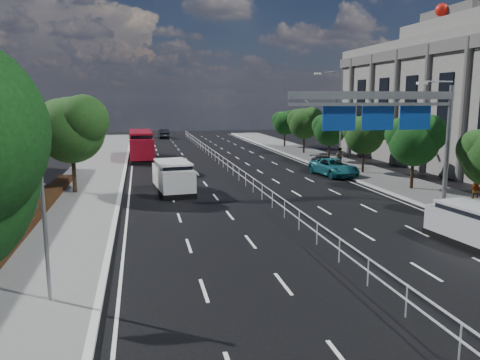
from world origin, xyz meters
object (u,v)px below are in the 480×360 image
object	(u,v)px
near_car_dark	(163,134)
parked_car_teal	(334,167)
overhead_gantry	(391,113)
near_car_silver	(178,164)
toilet_sign	(28,214)
pedestrian_a	(476,183)
silver_minivan	(473,226)
red_bus	(141,145)
parked_car_dark	(324,165)
pedestrian_b	(339,157)
white_minivan	(173,177)

from	to	relation	value
near_car_dark	parked_car_teal	xyz separation A→B (m)	(12.10, -41.56, -0.02)
overhead_gantry	near_car_silver	world-z (taller)	overhead_gantry
toilet_sign	overhead_gantry	size ratio (longest dim) A/B	0.42
pedestrian_a	silver_minivan	bearing A→B (deg)	36.27
red_bus	parked_car_dark	size ratio (longest dim) A/B	2.20
parked_car_dark	pedestrian_a	size ratio (longest dim) A/B	2.38
pedestrian_a	pedestrian_b	distance (m)	14.75
red_bus	near_car_dark	distance (m)	27.17
overhead_gantry	parked_car_dark	world-z (taller)	overhead_gantry
overhead_gantry	white_minivan	bearing A→B (deg)	150.06
silver_minivan	parked_car_teal	distance (m)	18.94
overhead_gantry	pedestrian_b	size ratio (longest dim) A/B	5.53
overhead_gantry	pedestrian_b	xyz separation A→B (m)	(3.60, 14.99, -4.54)
white_minivan	near_car_dark	world-z (taller)	white_minivan
near_car_silver	parked_car_dark	size ratio (longest dim) A/B	0.98
white_minivan	near_car_dark	size ratio (longest dim) A/B	1.17
near_car_silver	parked_car_dark	distance (m)	12.91
white_minivan	toilet_sign	bearing A→B (deg)	-114.12
toilet_sign	pedestrian_b	distance (m)	32.93
toilet_sign	parked_car_dark	world-z (taller)	toilet_sign
red_bus	silver_minivan	size ratio (longest dim) A/B	2.29
white_minivan	parked_car_dark	size ratio (longest dim) A/B	1.14
red_bus	pedestrian_a	bearing A→B (deg)	-52.27
toilet_sign	white_minivan	size ratio (longest dim) A/B	0.82
red_bus	near_car_dark	size ratio (longest dim) A/B	2.25
toilet_sign	parked_car_teal	world-z (taller)	toilet_sign
near_car_dark	near_car_silver	bearing A→B (deg)	86.02
parked_car_dark	near_car_silver	bearing A→B (deg)	177.67
pedestrian_b	toilet_sign	bearing A→B (deg)	85.06
white_minivan	pedestrian_a	bearing A→B (deg)	-25.21
parked_car_dark	overhead_gantry	bearing A→B (deg)	-89.56
near_car_dark	pedestrian_b	world-z (taller)	pedestrian_b
parked_car_dark	red_bus	bearing A→B (deg)	148.57
pedestrian_b	near_car_dark	bearing A→B (deg)	-34.13
toilet_sign	parked_car_dark	distance (m)	30.50
near_car_dark	white_minivan	bearing A→B (deg)	84.98
silver_minivan	pedestrian_a	size ratio (longest dim) A/B	2.29
red_bus	near_car_silver	distance (m)	10.92
near_car_dark	parked_car_teal	distance (m)	43.29
red_bus	pedestrian_b	bearing A→B (deg)	-33.20
parked_car_teal	pedestrian_a	world-z (taller)	pedestrian_a
white_minivan	red_bus	size ratio (longest dim) A/B	0.52
toilet_sign	pedestrian_a	size ratio (longest dim) A/B	2.24
near_car_silver	silver_minivan	world-z (taller)	silver_minivan
near_car_silver	near_car_dark	world-z (taller)	near_car_silver
near_car_silver	white_minivan	bearing A→B (deg)	81.42
white_minivan	parked_car_dark	world-z (taller)	white_minivan
parked_car_teal	parked_car_dark	size ratio (longest dim) A/B	1.13
white_minivan	pedestrian_b	xyz separation A→B (m)	(15.76, 7.99, -0.02)
white_minivan	near_car_dark	bearing A→B (deg)	81.85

